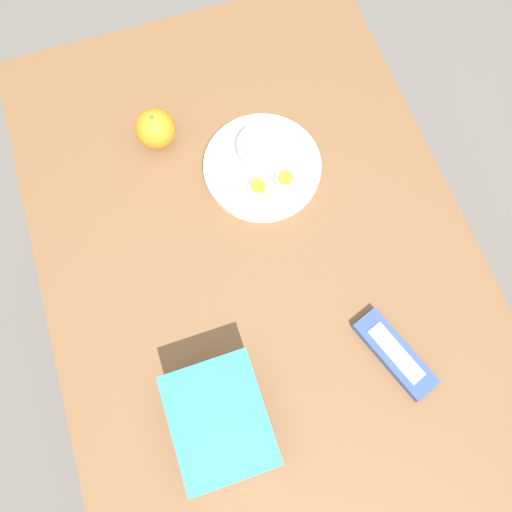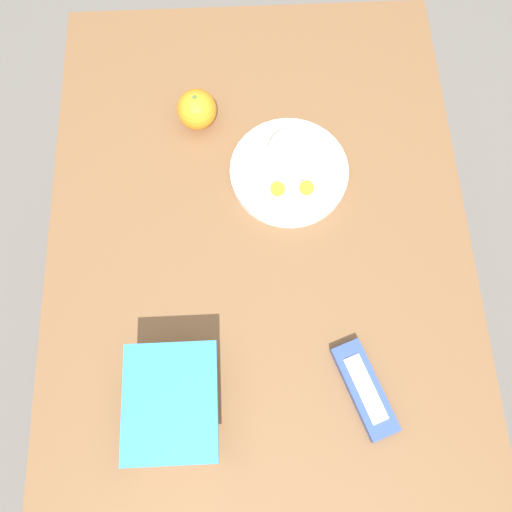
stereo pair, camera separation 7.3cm
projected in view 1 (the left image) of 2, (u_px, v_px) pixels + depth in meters
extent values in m
plane|color=#66605B|center=(260.00, 339.00, 1.55)|extent=(10.00, 10.00, 0.00)
cube|color=brown|center=(264.00, 274.00, 0.87)|extent=(1.16, 0.74, 0.03)
cylinder|color=brown|center=(473.00, 494.00, 1.09)|extent=(0.06, 0.06, 0.70)
cylinder|color=brown|center=(307.00, 108.00, 1.40)|extent=(0.06, 0.06, 0.70)
cylinder|color=brown|center=(90.00, 171.00, 1.34)|extent=(0.06, 0.06, 0.70)
cube|color=white|center=(221.00, 420.00, 0.74)|extent=(0.15, 0.12, 0.08)
cube|color=beige|center=(221.00, 420.00, 0.76)|extent=(0.14, 0.11, 0.04)
cube|color=#338CC6|center=(219.00, 420.00, 0.70)|extent=(0.17, 0.14, 0.01)
ellipsoid|color=tan|center=(234.00, 447.00, 0.73)|extent=(0.05, 0.05, 0.02)
ellipsoid|color=tan|center=(208.00, 394.00, 0.75)|extent=(0.04, 0.04, 0.03)
sphere|color=orange|center=(156.00, 129.00, 0.90)|extent=(0.07, 0.07, 0.07)
cylinder|color=#4C662D|center=(152.00, 117.00, 0.87)|extent=(0.01, 0.01, 0.00)
cylinder|color=white|center=(262.00, 167.00, 0.91)|extent=(0.21, 0.21, 0.02)
ellipsoid|color=white|center=(258.00, 147.00, 0.89)|extent=(0.09, 0.08, 0.04)
ellipsoid|color=white|center=(285.00, 181.00, 0.87)|extent=(0.05, 0.04, 0.02)
cylinder|color=#F4A823|center=(286.00, 178.00, 0.86)|extent=(0.02, 0.02, 0.01)
ellipsoid|color=white|center=(258.00, 190.00, 0.87)|extent=(0.05, 0.04, 0.02)
cylinder|color=#F4A823|center=(258.00, 186.00, 0.86)|extent=(0.02, 0.02, 0.01)
cube|color=#334C9E|center=(395.00, 354.00, 0.80)|extent=(0.16, 0.10, 0.02)
cube|color=white|center=(396.00, 353.00, 0.79)|extent=(0.11, 0.06, 0.00)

